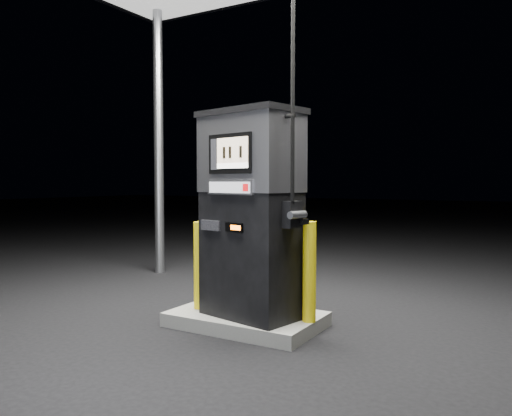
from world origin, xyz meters
The scene contains 5 objects.
ground centered at (0.00, 0.00, 0.00)m, with size 80.00×80.00×0.00m, color black.
pump_island centered at (0.00, 0.00, 0.07)m, with size 1.60×1.00×0.15m, color #63635E.
fuel_dispenser centered at (0.12, -0.10, 1.27)m, with size 1.25×0.85×4.51m.
bollard_left centered at (-0.55, -0.11, 0.64)m, with size 0.13×0.13×0.98m, color yellow.
bollard_right centered at (0.74, 0.03, 0.66)m, with size 0.14×0.14×1.03m, color yellow.
Camera 1 is at (2.82, -4.59, 1.58)m, focal length 35.00 mm.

